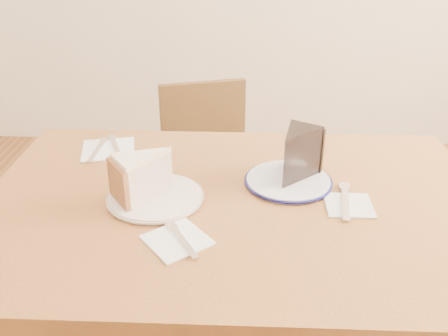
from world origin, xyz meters
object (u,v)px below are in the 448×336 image
(table, at_px, (234,234))
(chocolate_cake, at_px, (295,158))
(chair_far, at_px, (211,179))
(plate_navy, at_px, (288,181))
(plate_cream, at_px, (156,197))
(carrot_cake, at_px, (147,176))

(table, height_order, chocolate_cake, chocolate_cake)
(chair_far, distance_m, chocolate_cake, 0.73)
(plate_navy, bearing_deg, chocolate_cake, 15.70)
(chocolate_cake, bearing_deg, table, 61.92)
(plate_cream, bearing_deg, chair_far, 83.00)
(table, bearing_deg, chair_far, 98.87)
(chair_far, distance_m, carrot_cake, 0.77)
(carrot_cake, height_order, chocolate_cake, chocolate_cake)
(chair_far, bearing_deg, table, 82.56)
(plate_cream, height_order, chocolate_cake, chocolate_cake)
(plate_cream, height_order, carrot_cake, carrot_cake)
(table, height_order, carrot_cake, carrot_cake)
(plate_cream, distance_m, plate_navy, 0.33)
(plate_navy, xyz_separation_m, chocolate_cake, (0.01, 0.00, 0.06))
(plate_navy, distance_m, chocolate_cake, 0.07)
(chair_far, xyz_separation_m, chocolate_cake, (0.25, -0.57, 0.38))
(table, height_order, plate_navy, plate_navy)
(chair_far, height_order, carrot_cake, carrot_cake)
(plate_cream, distance_m, carrot_cake, 0.06)
(chair_far, bearing_deg, chocolate_cake, 97.17)
(plate_navy, bearing_deg, carrot_cake, -165.65)
(table, xyz_separation_m, chocolate_cake, (0.15, 0.09, 0.17))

